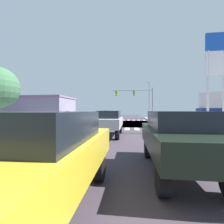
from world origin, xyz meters
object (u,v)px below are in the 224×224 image
object	(u,v)px
street_lamp	(148,97)
bank_building	(42,107)
sedan_queued_2	(106,113)
sedan_trailing_4	(106,114)
traffic_signal_mast	(136,96)
sedan_nearside_1	(45,153)
sedan_outer_6	(109,121)
box_truck_farside_1	(221,106)
gas_station_sign	(216,64)
sedan_leading_3	(177,136)

from	to	relation	value
street_lamp	bank_building	xyz separation A→B (m)	(-26.57, -0.41, -2.47)
sedan_queued_2	sedan_trailing_4	xyz separation A→B (m)	(3.00, -19.86, 0.00)
traffic_signal_mast	street_lamp	world-z (taller)	street_lamp
sedan_nearside_1	sedan_outer_6	bearing A→B (deg)	90.00
street_lamp	box_truck_farside_1	distance (m)	14.94
gas_station_sign	street_lamp	size ratio (longest dim) A/B	0.94
street_lamp	sedan_queued_2	world-z (taller)	street_lamp
sedan_leading_3	sedan_outer_6	size ratio (longest dim) A/B	1.00
sedan_outer_6	box_truck_farside_1	bearing A→B (deg)	43.64
street_lamp	bank_building	world-z (taller)	street_lamp
bank_building	sedan_leading_3	distance (m)	39.89
traffic_signal_mast	gas_station_sign	size ratio (longest dim) A/B	0.99
sedan_queued_2	sedan_outer_6	bearing A→B (deg)	99.03
traffic_signal_mast	sedan_leading_3	size ratio (longest dim) A/B	1.87
gas_station_sign	sedan_outer_6	size ratio (longest dim) A/B	1.89
sedan_outer_6	sedan_leading_3	bearing A→B (deg)	-65.33
traffic_signal_mast	street_lamp	bearing A→B (deg)	66.01
gas_station_sign	sedan_nearside_1	size ratio (longest dim) A/B	1.89
traffic_signal_mast	gas_station_sign	xyz separation A→B (m)	(5.77, -16.91, 0.99)
bank_building	sedan_outer_6	world-z (taller)	bank_building
traffic_signal_mast	sedan_outer_6	distance (m)	19.30
gas_station_sign	box_truck_farside_1	size ratio (longest dim) A/B	1.13
box_truck_farside_1	sedan_outer_6	distance (m)	22.31
bank_building	sedan_queued_2	size ratio (longest dim) A/B	3.70
bank_building	box_truck_farside_1	bearing A→B (deg)	-15.33
traffic_signal_mast	sedan_leading_3	distance (m)	25.57
bank_building	sedan_trailing_4	size ratio (longest dim) A/B	3.70
box_truck_farside_1	sedan_outer_6	xyz separation A→B (m)	(-16.11, -15.36, -1.45)
traffic_signal_mast	sedan_trailing_4	world-z (taller)	traffic_signal_mast
bank_building	sedan_trailing_4	distance (m)	16.88
traffic_signal_mast	bank_building	world-z (taller)	traffic_signal_mast
bank_building	sedan_outer_6	bearing A→B (deg)	-50.82
sedan_nearside_1	sedan_trailing_4	world-z (taller)	same
gas_station_sign	box_truck_farside_1	bearing A→B (deg)	60.31
box_truck_farside_1	gas_station_sign	bearing A→B (deg)	-29.69
bank_building	traffic_signal_mast	bearing A→B (deg)	-15.93
street_lamp	sedan_outer_6	world-z (taller)	street_lamp
gas_station_sign	bank_building	distance (m)	37.64
traffic_signal_mast	street_lamp	distance (m)	7.78
traffic_signal_mast	bank_building	size ratio (longest dim) A/B	0.50
traffic_signal_mast	sedan_outer_6	size ratio (longest dim) A/B	1.87
sedan_trailing_4	box_truck_farside_1	bearing A→B (deg)	156.26
bank_building	sedan_nearside_1	size ratio (longest dim) A/B	3.70
sedan_outer_6	traffic_signal_mast	bearing A→B (deg)	81.96
gas_station_sign	traffic_signal_mast	bearing A→B (deg)	108.83
street_lamp	sedan_leading_3	xyz separation A→B (m)	(-2.81, -32.41, -4.02)
street_lamp	sedan_trailing_4	distance (m)	10.73
street_lamp	sedan_nearside_1	size ratio (longest dim) A/B	2.02
bank_building	sedan_trailing_4	world-z (taller)	bank_building
traffic_signal_mast	sedan_outer_6	xyz separation A→B (m)	(-2.65, -18.79, -3.53)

